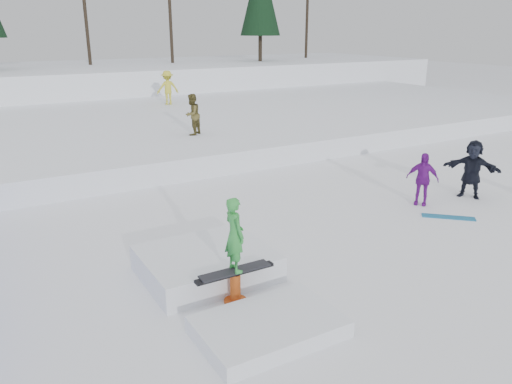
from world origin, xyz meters
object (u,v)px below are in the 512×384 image
jib_rail_feature (222,276)px  spectator_purple (422,179)px  walker_ygreen (168,88)px  walker_olive (192,115)px  spectator_dark (472,169)px

jib_rail_feature → spectator_purple: bearing=12.4°
walker_ygreen → spectator_purple: size_ratio=1.21×
walker_olive → jib_rail_feature: size_ratio=0.38×
spectator_dark → jib_rail_feature: bearing=-111.6°
jib_rail_feature → walker_olive: bearing=69.4°
walker_olive → jib_rail_feature: 11.57m
spectator_purple → walker_olive: bearing=164.4°
walker_ygreen → spectator_dark: 18.31m
walker_olive → spectator_purple: walker_olive is taller
walker_ygreen → spectator_dark: size_ratio=1.06×
walker_ygreen → spectator_dark: (2.94, -18.05, -0.86)m
spectator_dark → jib_rail_feature: (-9.18, -1.34, -0.59)m
walker_olive → spectator_dark: bearing=82.0°
walker_olive → spectator_purple: bearing=73.3°
spectator_dark → jib_rail_feature: size_ratio=0.40×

